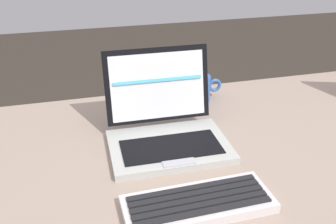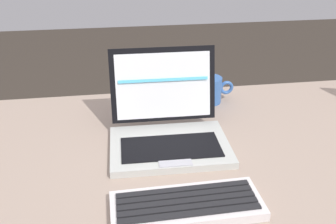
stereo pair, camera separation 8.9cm
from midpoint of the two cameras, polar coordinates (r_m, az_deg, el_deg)
desk at (r=0.99m, az=2.86°, el=-8.60°), size 1.74×0.73×0.71m
laptop_front at (r=0.96m, az=2.76°, el=-2.45°), size 0.30×0.26×0.22m
external_keyboard at (r=0.78m, az=6.18°, el=-13.82°), size 0.30×0.12×0.02m
coffee_mug at (r=1.20m, az=8.44°, el=3.27°), size 0.11×0.08×0.08m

